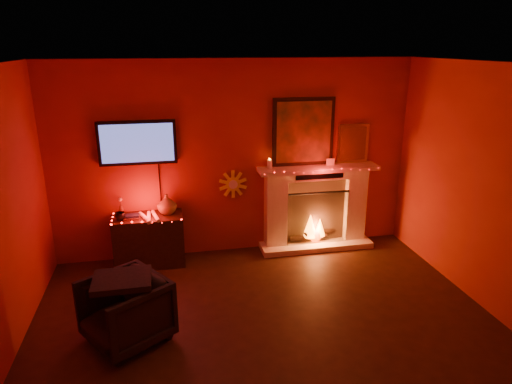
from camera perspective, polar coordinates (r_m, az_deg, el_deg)
room at (r=3.99m, az=3.29°, el=-4.46°), size 5.00×5.00×5.00m
fireplace at (r=6.67m, az=7.43°, el=-0.91°), size 1.72×0.40×2.18m
tv at (r=6.14m, az=-14.59°, el=5.95°), size 1.00×0.07×1.24m
sunburst_clock at (r=6.39m, az=-2.89°, el=0.98°), size 0.40×0.03×0.40m
console_table at (r=6.34m, az=-13.13°, el=-5.56°), size 0.92×0.54×0.97m
armchair at (r=4.87m, az=-15.97°, el=-14.09°), size 1.02×1.02×0.68m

